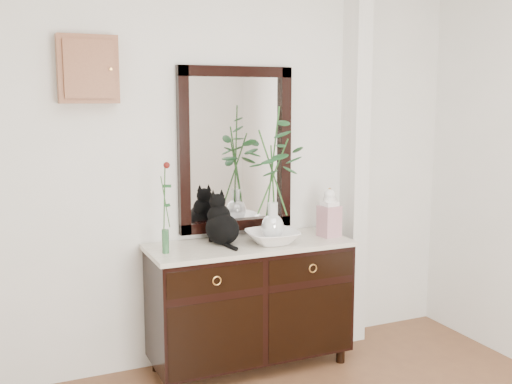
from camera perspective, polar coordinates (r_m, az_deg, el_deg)
name	(u,v)px	position (r m, az deg, el deg)	size (l,w,h in m)	color
wall_back	(221,163)	(4.01, -3.33, 2.74)	(3.60, 0.04, 2.70)	silver
pilaster	(355,159)	(4.39, 9.39, 3.16)	(0.12, 0.20, 2.70)	silver
sideboard	(250,298)	(4.01, -0.58, -10.10)	(1.33, 0.52, 0.82)	black
wall_mirror	(236,150)	(4.03, -1.93, 4.05)	(0.80, 0.06, 1.10)	black
key_cabinet	(88,69)	(3.74, -15.72, 11.19)	(0.35, 0.10, 0.40)	brown
cat	(222,219)	(3.85, -3.24, -2.57)	(0.23, 0.28, 0.33)	black
lotus_bowl	(273,237)	(3.88, 1.58, -4.32)	(0.34, 0.34, 0.08)	white
vase_branches	(273,174)	(3.81, 1.61, 1.77)	(0.42, 0.42, 0.87)	silver
bud_vase_rose	(165,207)	(3.63, -8.69, -1.44)	(0.07, 0.07, 0.57)	#306039
ginger_jar	(329,212)	(4.09, 7.00, -1.90)	(0.13, 0.13, 0.34)	silver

